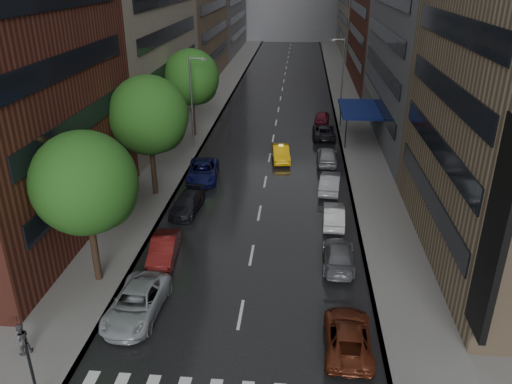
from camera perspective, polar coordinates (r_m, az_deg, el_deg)
ground at (r=24.08m, az=-2.95°, el=-19.67°), size 220.00×220.00×0.00m
road at (r=69.25m, az=2.75°, el=10.24°), size 14.00×140.00×0.01m
sidewalk_left at (r=70.16m, az=-4.73°, el=10.43°), size 4.00×140.00×0.15m
sidewalk_right at (r=69.47m, az=10.30°, el=9.99°), size 4.00×140.00×0.15m
tree_near at (r=28.15m, az=-19.01°, el=0.96°), size 5.68×5.68×9.05m
tree_mid at (r=38.78m, az=-12.17°, el=8.55°), size 6.02×6.02×9.60m
tree_far at (r=53.41m, az=-7.41°, el=12.86°), size 5.82×5.82×9.28m
taxi at (r=47.33m, az=2.85°, el=4.46°), size 2.01×4.47×1.42m
parked_cars_left at (r=35.07m, az=-8.86°, el=-3.16°), size 3.06×24.14×1.52m
parked_cars_right at (r=41.58m, az=8.42°, el=1.34°), size 2.41×43.22×1.54m
ped_black_umbrella at (r=26.20m, az=-25.42°, el=-14.26°), size 1.01×1.00×2.09m
traffic_light at (r=22.84m, az=-24.37°, el=-17.66°), size 0.18×0.15×3.45m
street_lamp_left at (r=49.71m, az=-7.28°, el=10.29°), size 1.74×0.22×9.00m
street_lamp_right at (r=63.47m, az=9.80°, el=13.16°), size 1.74×0.22×9.00m
awning at (r=54.25m, az=11.73°, el=9.25°), size 4.00×8.00×3.12m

